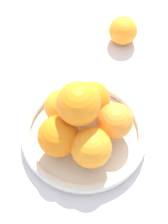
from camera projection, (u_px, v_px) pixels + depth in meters
The scene contains 4 objects.
ground_plane at pixel (84, 138), 0.80m from camera, with size 4.00×4.00×0.00m, color silver.
fruit_bowl at pixel (84, 135), 0.78m from camera, with size 0.26×0.26×0.03m.
orange_pile at pixel (82, 118), 0.72m from camera, with size 0.19×0.19×0.15m.
stray_orange at pixel (123, 31), 0.92m from camera, with size 0.07×0.07×0.07m, color orange.
Camera 1 is at (-0.04, -0.37, 0.71)m, focal length 60.00 mm.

